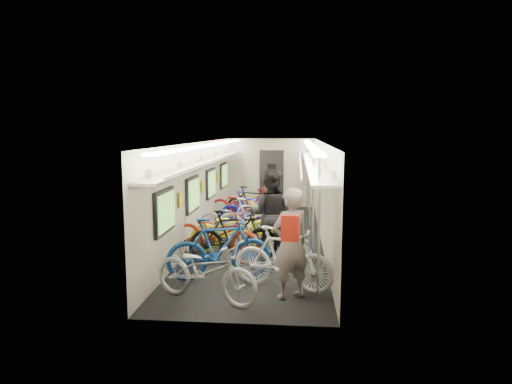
% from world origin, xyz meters
% --- Properties ---
extents(train_car_shell, '(10.00, 10.00, 10.00)m').
position_xyz_m(train_car_shell, '(-0.36, 0.71, 1.66)').
color(train_car_shell, black).
rests_on(train_car_shell, ground).
extents(bicycle_0, '(1.98, 1.33, 0.99)m').
position_xyz_m(bicycle_0, '(-0.52, -4.19, 0.49)').
color(bicycle_0, '#B4B3B8').
rests_on(bicycle_0, ground).
extents(bicycle_1, '(1.98, 1.06, 1.15)m').
position_xyz_m(bicycle_1, '(-0.49, -3.13, 0.57)').
color(bicycle_1, navy).
rests_on(bicycle_1, ground).
extents(bicycle_2, '(2.22, 1.53, 1.11)m').
position_xyz_m(bicycle_2, '(-0.75, -1.92, 0.55)').
color(bicycle_2, maroon).
rests_on(bicycle_2, ground).
extents(bicycle_3, '(1.88, 0.83, 1.09)m').
position_xyz_m(bicycle_3, '(-0.38, -2.03, 0.55)').
color(bicycle_3, black).
rests_on(bicycle_3, ground).
extents(bicycle_4, '(2.07, 1.44, 1.03)m').
position_xyz_m(bicycle_4, '(-0.52, -1.12, 0.51)').
color(bicycle_4, yellow).
rests_on(bicycle_4, ground).
extents(bicycle_5, '(1.79, 0.74, 1.04)m').
position_xyz_m(bicycle_5, '(-0.21, -0.02, 0.52)').
color(bicycle_5, '#BDBDBF').
rests_on(bicycle_5, ground).
extents(bicycle_6, '(1.87, 0.76, 0.96)m').
position_xyz_m(bicycle_6, '(-0.67, 0.14, 0.48)').
color(bicycle_6, '#A2A2A6').
rests_on(bicycle_6, ground).
extents(bicycle_7, '(1.89, 1.04, 1.09)m').
position_xyz_m(bicycle_7, '(-0.34, 0.82, 0.55)').
color(bicycle_7, '#191B96').
rests_on(bicycle_7, ground).
extents(bicycle_8, '(2.20, 1.19, 1.10)m').
position_xyz_m(bicycle_8, '(-0.65, 1.80, 0.55)').
color(bicycle_8, maroon).
rests_on(bicycle_8, ground).
extents(bicycle_9, '(1.76, 1.05, 1.02)m').
position_xyz_m(bicycle_9, '(-0.47, 2.42, 0.51)').
color(bicycle_9, black).
rests_on(bicycle_9, ground).
extents(bicycle_10, '(2.06, 1.36, 1.02)m').
position_xyz_m(bicycle_10, '(-0.48, 2.74, 0.51)').
color(bicycle_10, '#BDBF12').
rests_on(bicycle_10, ground).
extents(bicycle_11, '(1.86, 1.06, 1.08)m').
position_xyz_m(bicycle_11, '(0.67, -3.56, 0.54)').
color(bicycle_11, white).
rests_on(bicycle_11, ground).
extents(passenger_near, '(0.78, 0.72, 1.79)m').
position_xyz_m(passenger_near, '(0.80, -3.94, 0.90)').
color(passenger_near, gray).
rests_on(passenger_near, ground).
extents(passenger_mid, '(1.00, 0.81, 1.90)m').
position_xyz_m(passenger_mid, '(0.35, -1.75, 0.95)').
color(passenger_mid, black).
rests_on(passenger_mid, ground).
extents(backpack, '(0.27, 0.16, 0.38)m').
position_xyz_m(backpack, '(0.80, -4.53, 1.28)').
color(backpack, red).
rests_on(backpack, passenger_near).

